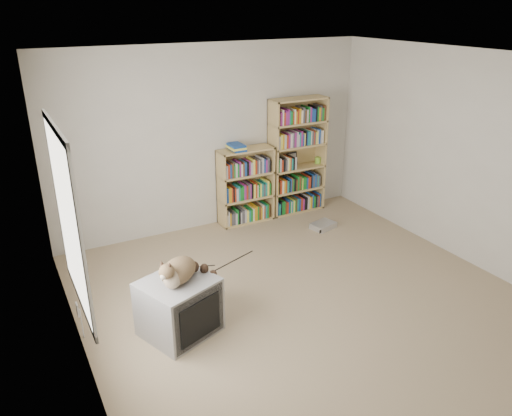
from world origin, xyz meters
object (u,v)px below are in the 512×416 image
crt_tv (179,307)px  bookcase_short (245,188)px  bookcase_tall (296,159)px  dvd_player (323,225)px  cat (185,272)px

crt_tv → bookcase_short: bookcase_short is taller
bookcase_tall → bookcase_short: (-0.85, 0.00, -0.32)m
bookcase_short → dvd_player: bearing=-42.0°
cat → dvd_player: size_ratio=2.07×
crt_tv → bookcase_tall: (2.63, 2.07, 0.54)m
cat → bookcase_tall: (2.55, 2.09, 0.17)m
cat → bookcase_short: size_ratio=0.65×
cat → bookcase_tall: bearing=1.1°
bookcase_tall → crt_tv: bearing=-141.9°
crt_tv → bookcase_tall: bookcase_tall is taller
crt_tv → dvd_player: crt_tv is taller
cat → bookcase_tall: bookcase_tall is taller
bookcase_tall → cat: bearing=-140.7°
bookcase_tall → bookcase_short: 0.91m
crt_tv → cat: (0.08, -0.02, 0.37)m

